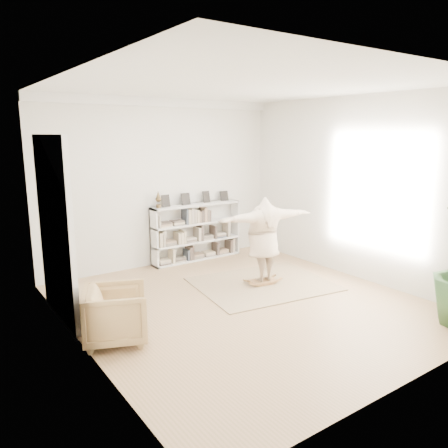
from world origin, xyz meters
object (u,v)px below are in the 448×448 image
rocker_board (263,281)px  person (264,237)px  bookshelf (196,232)px  armchair (116,314)px

rocker_board → person: person is taller
bookshelf → armchair: size_ratio=2.55×
bookshelf → rocker_board: (0.14, -2.22, -0.57)m
bookshelf → armchair: bearing=-137.0°
armchair → rocker_board: armchair is taller
armchair → person: size_ratio=0.43×
rocker_board → person: size_ratio=0.27×
rocker_board → person: bearing=-37.0°
armchair → person: (3.19, 0.61, 0.55)m
armchair → rocker_board: size_ratio=1.60×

